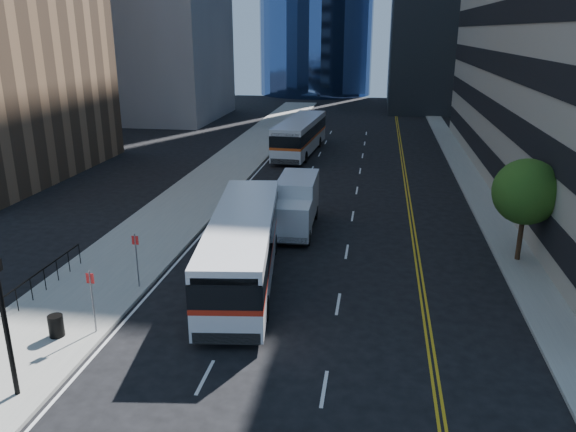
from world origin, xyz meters
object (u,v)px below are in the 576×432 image
Objects in this scene: box_truck at (296,204)px; trash_can at (56,326)px; street_tree at (526,192)px; lamp_post at (5,321)px; bus_rear at (300,135)px; bus_front at (243,245)px.

trash_can is at bearing -118.68° from box_truck.
street_tree reaches higher than lamp_post.
trash_can is at bearing -93.28° from bus_rear.
lamp_post is 10.93m from bus_front.
bus_rear reaches higher than trash_can.
street_tree is 1.12× the size of lamp_post.
trash_can is (-4.31, -34.63, -1.18)m from bus_rear.
bus_rear is 15.04× the size of trash_can.
bus_front is at bearing -83.43° from bus_rear.
lamp_post is at bearing -125.03° from bus_front.
lamp_post is 0.36× the size of bus_rear.
lamp_post reaches higher than trash_can.
bus_rear is 34.92m from trash_can.
trash_can is (-18.68, -10.54, -3.07)m from street_tree.
street_tree is 28.11m from bus_rear.
street_tree is at bearing -15.81° from box_truck.
street_tree is 21.67m from trash_can.
bus_front is 1.00× the size of bus_rear.
box_truck is 15.31m from trash_can.
lamp_post is 38.27m from bus_rear.
bus_rear reaches higher than box_truck.
bus_front is at bearing -101.73° from box_truck.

